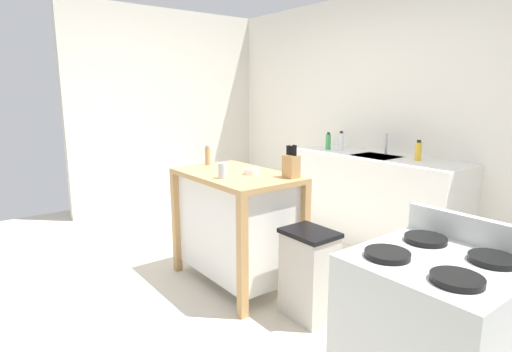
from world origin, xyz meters
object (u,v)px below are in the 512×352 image
kitchen_island (237,222)px  drinking_cup (223,171)px  trash_bin (309,274)px  knife_block (291,165)px  bowl_ceramic_small (251,171)px  bottle_dish_soap (341,141)px  sink_faucet (386,144)px  bottle_spray_cleaner (418,151)px  pepper_grinder (208,155)px  bottle_hand_soap (328,142)px

kitchen_island → drinking_cup: drinking_cup is taller
trash_bin → knife_block: bearing=157.3°
bowl_ceramic_small → bottle_dish_soap: bearing=108.0°
sink_faucet → bottle_spray_cleaner: 0.43m
drinking_cup → pepper_grinder: 0.59m
bowl_ceramic_small → sink_faucet: bearing=90.8°
bowl_ceramic_small → drinking_cup: 0.26m
knife_block → trash_bin: knife_block is taller
knife_block → bottle_hand_soap: bearing=123.3°
drinking_cup → bowl_ceramic_small: bearing=89.0°
kitchen_island → bottle_dish_soap: size_ratio=4.91×
kitchen_island → sink_faucet: sink_faucet is taller
sink_faucet → bottle_dish_soap: (-0.52, -0.10, -0.01)m
bottle_dish_soap → knife_block: bearing=-61.3°
bottle_hand_soap → bottle_spray_cleaner: bearing=6.4°
drinking_cup → bottle_hand_soap: bearing=109.2°
bowl_ceramic_small → pepper_grinder: pepper_grinder is taller
knife_block → bottle_spray_cleaner: 1.54m
knife_block → sink_faucet: knife_block is taller
bottle_hand_soap → drinking_cup: bearing=-70.8°
drinking_cup → trash_bin: (0.65, 0.27, -0.66)m
bowl_ceramic_small → bottle_spray_cleaner: bottle_spray_cleaner is taller
bottle_spray_cleaner → trash_bin: bearing=-81.4°
knife_block → bowl_ceramic_small: size_ratio=2.09×
bowl_ceramic_small → bottle_hand_soap: bearing=112.3°
trash_bin → bottle_hand_soap: bottle_hand_soap is taller
kitchen_island → drinking_cup: size_ratio=8.95×
knife_block → bottle_dish_soap: (-0.83, 1.52, -0.01)m
kitchen_island → sink_faucet: (0.09, 1.85, 0.50)m
knife_block → trash_bin: size_ratio=0.40×
trash_bin → bottle_dish_soap: bottle_dish_soap is taller
sink_faucet → pepper_grinder: bearing=-106.1°
bottle_hand_soap → bottle_dish_soap: 0.14m
sink_faucet → bottle_spray_cleaner: bearing=-11.9°
sink_faucet → bowl_ceramic_small: bearing=-89.2°
bowl_ceramic_small → kitchen_island: bearing=-150.0°
knife_block → kitchen_island: bearing=-150.6°
drinking_cup → bottle_spray_cleaner: 1.99m
kitchen_island → bowl_ceramic_small: size_ratio=8.65×
bottle_spray_cleaner → bottle_dish_soap: bearing=-179.1°
knife_block → bottle_spray_cleaner: (0.11, 1.53, -0.02)m
trash_bin → bottle_dish_soap: size_ratio=2.99×
drinking_cup → kitchen_island: bearing=119.1°
bowl_ceramic_small → bottle_hand_soap: (-0.65, 1.58, 0.05)m
drinking_cup → sink_faucet: bearing=90.6°
kitchen_island → pepper_grinder: bearing=178.9°
trash_bin → bottle_spray_cleaner: bottle_spray_cleaner is taller
kitchen_island → trash_bin: bearing=5.5°
bowl_ceramic_small → bottle_dish_soap: bottle_dish_soap is taller
trash_bin → bottle_hand_soap: 2.14m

